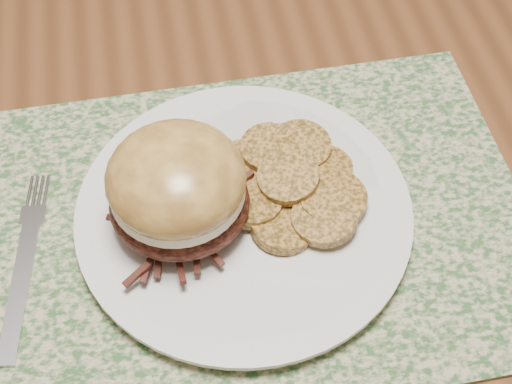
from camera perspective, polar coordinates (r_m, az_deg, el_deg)
dining_table at (r=0.71m, az=-6.21°, el=-0.77°), size 1.50×0.90×0.75m
placemat at (r=0.60m, az=0.36°, el=-2.39°), size 0.45×0.33×0.00m
dinner_plate at (r=0.59m, az=-0.97°, el=-1.68°), size 0.26×0.26×0.02m
pork_sandwich at (r=0.55m, az=-6.30°, el=0.26°), size 0.12×0.12×0.08m
roasted_potatoes at (r=0.59m, az=2.79°, el=0.94°), size 0.14×0.15×0.03m
fork at (r=0.60m, az=-18.01°, el=-5.31°), size 0.04×0.17×0.00m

